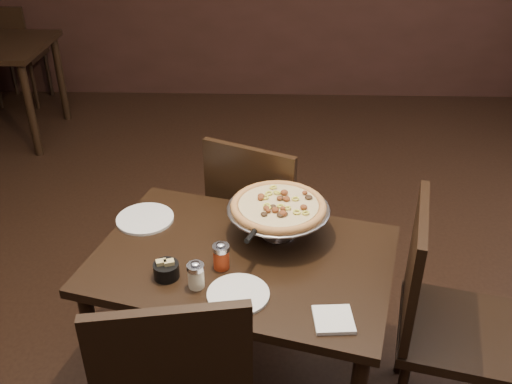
{
  "coord_description": "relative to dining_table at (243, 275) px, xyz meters",
  "views": [
    {
      "loc": [
        0.18,
        -1.79,
        2.04
      ],
      "look_at": [
        0.12,
        0.01,
        0.96
      ],
      "focal_mm": 40.0,
      "sensor_mm": 36.0,
      "label": 1
    }
  ],
  "objects": [
    {
      "name": "chair_side",
      "position": [
        0.76,
        -0.12,
        -0.08
      ],
      "size": [
        0.55,
        0.55,
        0.98
      ],
      "rotation": [
        0.0,
        0.0,
        1.33
      ],
      "color": "black",
      "rests_on": "ground"
    },
    {
      "name": "plate_near",
      "position": [
        -0.0,
        -0.23,
        0.1
      ],
      "size": [
        0.22,
        0.22,
        0.01
      ],
      "primitive_type": "cylinder",
      "color": "white",
      "rests_on": "dining_table"
    },
    {
      "name": "plate_left",
      "position": [
        -0.42,
        0.24,
        0.1
      ],
      "size": [
        0.24,
        0.24,
        0.01
      ],
      "primitive_type": "cylinder",
      "color": "white",
      "rests_on": "dining_table"
    },
    {
      "name": "chair_far",
      "position": [
        0.06,
        0.55,
        -0.09
      ],
      "size": [
        0.59,
        0.59,
        0.95
      ],
      "rotation": [
        0.0,
        0.0,
        2.71
      ],
      "color": "black",
      "rests_on": "ground"
    },
    {
      "name": "room",
      "position": [
        -0.01,
        0.06,
        0.79
      ],
      "size": [
        6.04,
        7.04,
        2.84
      ],
      "color": "black",
      "rests_on": "ground"
    },
    {
      "name": "parmesan_shaker",
      "position": [
        -0.16,
        -0.18,
        0.14
      ],
      "size": [
        0.06,
        0.06,
        0.11
      ],
      "color": "beige",
      "rests_on": "dining_table"
    },
    {
      "name": "bg_chair_far",
      "position": [
        -2.23,
        3.22,
        -0.11
      ],
      "size": [
        0.44,
        0.44,
        0.92
      ],
      "rotation": [
        0.0,
        0.0,
        3.12
      ],
      "color": "black",
      "rests_on": "ground"
    },
    {
      "name": "serving_spatula",
      "position": [
        0.04,
        -0.03,
        0.23
      ],
      "size": [
        0.16,
        0.16,
        0.02
      ],
      "rotation": [
        0.0,
        0.0,
        -0.36
      ],
      "color": "#B6B6BD",
      "rests_on": "pizza_stand"
    },
    {
      "name": "packet_caddy",
      "position": [
        -0.27,
        -0.13,
        0.12
      ],
      "size": [
        0.09,
        0.09,
        0.07
      ],
      "rotation": [
        0.0,
        0.0,
        0.32
      ],
      "color": "black",
      "rests_on": "dining_table"
    },
    {
      "name": "napkin_stack",
      "position": [
        0.32,
        -0.34,
        0.1
      ],
      "size": [
        0.14,
        0.14,
        0.01
      ],
      "primitive_type": "cube",
      "rotation": [
        0.0,
        0.0,
        0.08
      ],
      "color": "white",
      "rests_on": "dining_table"
    },
    {
      "name": "pizza_stand",
      "position": [
        0.14,
        0.14,
        0.23
      ],
      "size": [
        0.41,
        0.41,
        0.17
      ],
      "color": "#B6B6BD",
      "rests_on": "dining_table"
    },
    {
      "name": "dining_table",
      "position": [
        0.0,
        0.0,
        0.0
      ],
      "size": [
        1.29,
        1.02,
        0.71
      ],
      "rotation": [
        0.0,
        0.0,
        -0.26
      ],
      "color": "black",
      "rests_on": "ground"
    },
    {
      "name": "pepper_flake_shaker",
      "position": [
        -0.08,
        -0.07,
        0.15
      ],
      "size": [
        0.06,
        0.06,
        0.11
      ],
      "color": "maroon",
      "rests_on": "dining_table"
    }
  ]
}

